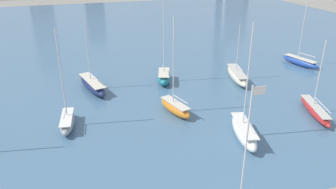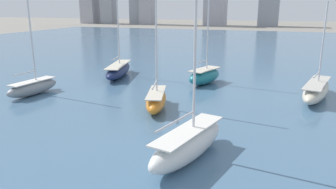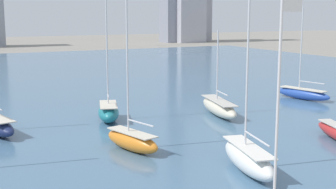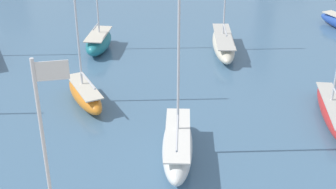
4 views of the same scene
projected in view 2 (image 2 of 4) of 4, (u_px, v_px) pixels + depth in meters
harbor_water at (227, 50)px, 78.22m from camera, size 180.00×140.00×0.00m
sailboat_cream at (316, 90)px, 36.91m from camera, size 4.52×10.82×10.74m
sailboat_white at (188, 143)px, 22.29m from camera, size 4.15×9.18×15.36m
sailboat_teal at (205, 76)px, 44.13m from camera, size 4.33×7.12×14.37m
sailboat_gray at (33, 87)px, 38.75m from camera, size 2.71×7.37×13.84m
sailboat_orange at (156, 99)px, 33.28m from camera, size 3.80×7.50×14.67m
sailboat_navy at (118, 70)px, 48.69m from camera, size 5.00×11.07×12.42m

